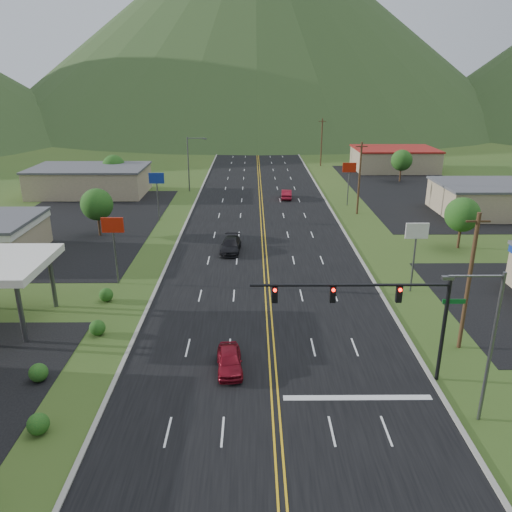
{
  "coord_description": "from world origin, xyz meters",
  "views": [
    {
      "loc": [
        -1.34,
        -13.42,
        18.37
      ],
      "look_at": [
        -1.05,
        24.97,
        4.5
      ],
      "focal_mm": 35.0,
      "sensor_mm": 36.0,
      "label": 1
    }
  ],
  "objects_px": {
    "car_red_near": "(229,361)",
    "car_red_far": "(286,194)",
    "streetlight_east": "(487,339)",
    "traffic_signal": "(381,304)",
    "streetlight_west": "(190,160)",
    "car_dark_mid": "(231,246)"
  },
  "relations": [
    {
      "from": "traffic_signal",
      "to": "car_red_far",
      "type": "distance_m",
      "value": 50.49
    },
    {
      "from": "traffic_signal",
      "to": "car_red_far",
      "type": "height_order",
      "value": "traffic_signal"
    },
    {
      "from": "traffic_signal",
      "to": "car_dark_mid",
      "type": "xyz_separation_m",
      "value": [
        -10.22,
        24.82,
        -4.59
      ]
    },
    {
      "from": "car_red_far",
      "to": "car_dark_mid",
      "type": "bearing_deg",
      "value": 76.05
    },
    {
      "from": "car_red_near",
      "to": "streetlight_east",
      "type": "bearing_deg",
      "value": -24.94
    },
    {
      "from": "streetlight_east",
      "to": "car_red_near",
      "type": "bearing_deg",
      "value": 159.83
    },
    {
      "from": "streetlight_west",
      "to": "car_red_far",
      "type": "xyz_separation_m",
      "value": [
        15.76,
        -5.78,
        -4.45
      ]
    },
    {
      "from": "traffic_signal",
      "to": "car_red_far",
      "type": "xyz_separation_m",
      "value": [
        -2.4,
        50.23,
        -4.6
      ]
    },
    {
      "from": "traffic_signal",
      "to": "streetlight_west",
      "type": "bearing_deg",
      "value": 107.97
    },
    {
      "from": "car_dark_mid",
      "to": "car_red_far",
      "type": "relative_size",
      "value": 1.14
    },
    {
      "from": "streetlight_west",
      "to": "car_red_far",
      "type": "distance_m",
      "value": 17.37
    },
    {
      "from": "car_red_near",
      "to": "car_red_far",
      "type": "distance_m",
      "value": 49.55
    },
    {
      "from": "traffic_signal",
      "to": "car_red_near",
      "type": "xyz_separation_m",
      "value": [
        -9.36,
        1.17,
        -4.64
      ]
    },
    {
      "from": "streetlight_east",
      "to": "car_dark_mid",
      "type": "relative_size",
      "value": 1.78
    },
    {
      "from": "traffic_signal",
      "to": "car_red_far",
      "type": "relative_size",
      "value": 2.95
    },
    {
      "from": "streetlight_west",
      "to": "car_red_near",
      "type": "xyz_separation_m",
      "value": [
        8.81,
        -54.84,
        -4.49
      ]
    },
    {
      "from": "car_red_near",
      "to": "car_red_far",
      "type": "relative_size",
      "value": 0.92
    },
    {
      "from": "streetlight_east",
      "to": "car_red_near",
      "type": "relative_size",
      "value": 2.21
    },
    {
      "from": "car_dark_mid",
      "to": "traffic_signal",
      "type": "bearing_deg",
      "value": -64.05
    },
    {
      "from": "streetlight_east",
      "to": "streetlight_west",
      "type": "relative_size",
      "value": 1.0
    },
    {
      "from": "streetlight_east",
      "to": "car_red_far",
      "type": "bearing_deg",
      "value": 97.46
    },
    {
      "from": "car_red_near",
      "to": "car_dark_mid",
      "type": "xyz_separation_m",
      "value": [
        -0.86,
        23.66,
        0.04
      ]
    }
  ]
}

